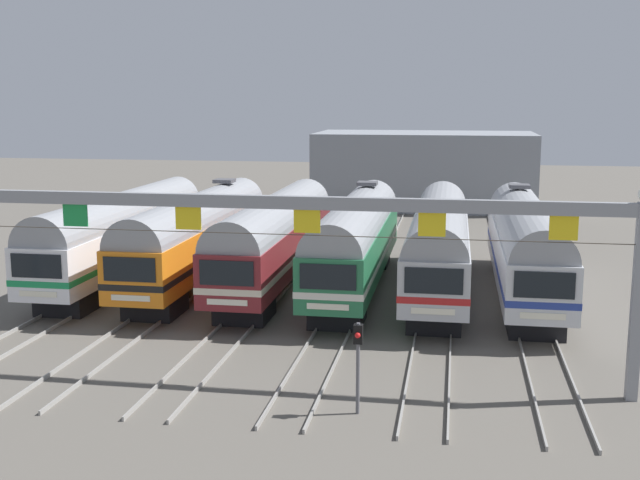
{
  "coord_description": "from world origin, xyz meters",
  "views": [
    {
      "loc": [
        6.98,
        -39.65,
        9.75
      ],
      "look_at": [
        -0.14,
        2.24,
        2.13
      ],
      "focal_mm": 44.9,
      "sensor_mm": 36.0,
      "label": 1
    }
  ],
  "objects": [
    {
      "name": "ground_plane",
      "position": [
        0.0,
        0.0,
        0.0
      ],
      "size": [
        160.0,
        160.0,
        0.0
      ],
      "primitive_type": "plane",
      "color": "#5B564F"
    },
    {
      "name": "track_bed",
      "position": [
        -0.0,
        17.0,
        0.07
      ],
      "size": [
        22.38,
        70.0,
        0.15
      ],
      "color": "gray",
      "rests_on": "ground"
    },
    {
      "name": "commuter_train_white",
      "position": [
        -10.44,
        -0.01,
        2.69
      ],
      "size": [
        2.88,
        18.06,
        4.77
      ],
      "color": "white",
      "rests_on": "ground"
    },
    {
      "name": "commuter_train_orange",
      "position": [
        -6.26,
        -0.0,
        2.69
      ],
      "size": [
        2.88,
        18.06,
        5.05
      ],
      "color": "orange",
      "rests_on": "ground"
    },
    {
      "name": "commuter_train_maroon",
      "position": [
        -2.09,
        -0.01,
        2.69
      ],
      "size": [
        2.88,
        18.06,
        4.77
      ],
      "color": "maroon",
      "rests_on": "ground"
    },
    {
      "name": "commuter_train_green",
      "position": [
        2.09,
        -0.0,
        2.69
      ],
      "size": [
        2.88,
        18.06,
        5.05
      ],
      "color": "#236B42",
      "rests_on": "ground"
    },
    {
      "name": "commuter_train_stainless",
      "position": [
        6.26,
        -0.01,
        2.69
      ],
      "size": [
        2.88,
        18.06,
        4.77
      ],
      "color": "#B2B5BA",
      "rests_on": "ground"
    },
    {
      "name": "commuter_train_silver",
      "position": [
        10.44,
        -0.0,
        2.69
      ],
      "size": [
        2.88,
        18.06,
        5.05
      ],
      "color": "silver",
      "rests_on": "ground"
    },
    {
      "name": "catenary_gantry",
      "position": [
        0.0,
        -13.5,
        5.36
      ],
      "size": [
        26.11,
        0.44,
        6.97
      ],
      "color": "gray",
      "rests_on": "ground"
    },
    {
      "name": "yard_signal_mast",
      "position": [
        4.17,
        -16.17,
        2.05
      ],
      "size": [
        0.28,
        0.35,
        2.93
      ],
      "color": "#59595E",
      "rests_on": "ground"
    },
    {
      "name": "maintenance_building",
      "position": [
        4.21,
        32.32,
        3.32
      ],
      "size": [
        19.06,
        10.0,
        6.64
      ],
      "primitive_type": "cube",
      "color": "gray",
      "rests_on": "ground"
    }
  ]
}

